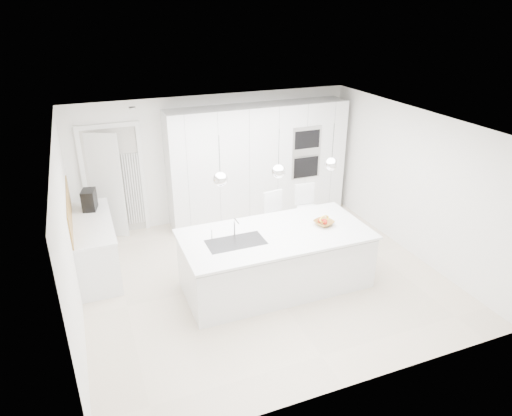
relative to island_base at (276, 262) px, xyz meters
name	(u,v)px	position (x,y,z in m)	size (l,w,h in m)	color
floor	(263,277)	(-0.10, 0.30, -0.43)	(5.50, 5.50, 0.00)	beige
wall_back	(215,158)	(-0.10, 2.80, 0.82)	(5.50, 5.50, 0.00)	white
wall_left	(69,238)	(-2.85, 0.30, 0.82)	(5.00, 5.00, 0.00)	white
ceiling	(264,125)	(-0.10, 0.30, 2.07)	(5.50, 5.50, 0.00)	white
tall_cabinets	(258,163)	(0.70, 2.50, 0.72)	(3.60, 0.60, 2.30)	white
oven_stack	(306,153)	(1.60, 2.19, 0.92)	(0.62, 0.04, 1.05)	#A5A5A8
doorway_frame	(115,183)	(-2.05, 2.77, 0.59)	(1.11, 0.08, 2.13)	white
hallway_door	(101,186)	(-2.30, 2.72, 0.57)	(0.82, 0.04, 2.00)	white
radiator	(133,189)	(-1.73, 2.76, 0.42)	(0.32, 0.04, 1.40)	white
left_base_cabinets	(96,247)	(-2.55, 1.50, 0.00)	(0.60, 1.80, 0.86)	white
left_worktop	(91,222)	(-2.55, 1.50, 0.45)	(0.62, 1.82, 0.04)	white
oak_backsplash	(69,210)	(-2.84, 1.50, 0.72)	(0.02, 1.80, 0.50)	#A67B39
island_base	(276,262)	(0.00, 0.00, 0.00)	(2.80, 1.20, 0.86)	white
island_worktop	(276,234)	(0.00, 0.05, 0.45)	(2.84, 1.40, 0.04)	white
island_sink	(236,247)	(-0.65, 0.00, 0.39)	(0.84, 0.44, 0.18)	#3F3F42
island_tap	(234,227)	(-0.60, 0.20, 0.62)	(0.02, 0.02, 0.30)	white
pendant_left	(220,179)	(-0.85, 0.00, 1.47)	(0.20, 0.20, 0.20)	white
pendant_mid	(278,171)	(0.00, 0.00, 1.47)	(0.20, 0.20, 0.20)	white
pendant_right	(331,164)	(0.85, 0.00, 1.47)	(0.20, 0.20, 0.20)	white
fruit_bowl	(324,223)	(0.81, 0.03, 0.51)	(0.29, 0.29, 0.07)	#A67B39
espresso_machine	(89,200)	(-2.53, 1.99, 0.64)	(0.20, 0.32, 0.34)	black
bar_stool_left	(276,226)	(0.38, 0.89, 0.14)	(0.38, 0.52, 1.14)	white
bar_stool_right	(307,217)	(1.03, 0.98, 0.15)	(0.38, 0.53, 1.15)	white
apple_a	(325,221)	(0.80, 0.00, 0.54)	(0.09, 0.09, 0.09)	red
apple_b	(320,221)	(0.76, 0.07, 0.54)	(0.07, 0.07, 0.07)	red
apple_c	(325,222)	(0.80, -0.01, 0.54)	(0.07, 0.07, 0.07)	red
banana_bunch	(324,219)	(0.80, 0.01, 0.58)	(0.21, 0.21, 0.03)	yellow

